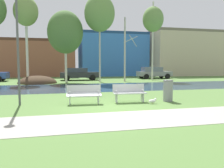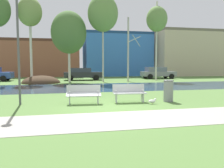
{
  "view_description": "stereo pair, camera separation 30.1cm",
  "coord_description": "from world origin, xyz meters",
  "px_view_note": "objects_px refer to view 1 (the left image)",
  "views": [
    {
      "loc": [
        -2.34,
        -9.46,
        1.86
      ],
      "look_at": [
        0.33,
        1.57,
        0.87
      ],
      "focal_mm": 36.86,
      "sensor_mm": 36.0,
      "label": 1
    },
    {
      "loc": [
        -2.05,
        -9.52,
        1.86
      ],
      "look_at": [
        0.33,
        1.57,
        0.87
      ],
      "focal_mm": 36.86,
      "sensor_mm": 36.0,
      "label": 2
    }
  ],
  "objects_px": {
    "streetlamp": "(17,24)",
    "bench_right": "(129,92)",
    "parked_hatch_third_grey": "(153,72)",
    "bench_left": "(84,94)",
    "trash_bin": "(168,90)",
    "seagull": "(153,101)",
    "parked_sedan_second_dark": "(79,74)"
  },
  "relations": [
    {
      "from": "bench_left",
      "to": "streetlamp",
      "type": "height_order",
      "value": "streetlamp"
    },
    {
      "from": "seagull",
      "to": "parked_hatch_third_grey",
      "type": "height_order",
      "value": "parked_hatch_third_grey"
    },
    {
      "from": "bench_right",
      "to": "parked_hatch_third_grey",
      "type": "distance_m",
      "value": 19.1
    },
    {
      "from": "bench_left",
      "to": "bench_right",
      "type": "height_order",
      "value": "same"
    },
    {
      "from": "bench_left",
      "to": "bench_right",
      "type": "bearing_deg",
      "value": 0.0
    },
    {
      "from": "streetlamp",
      "to": "parked_hatch_third_grey",
      "type": "relative_size",
      "value": 1.25
    },
    {
      "from": "bench_right",
      "to": "parked_hatch_third_grey",
      "type": "bearing_deg",
      "value": 62.66
    },
    {
      "from": "bench_right",
      "to": "streetlamp",
      "type": "relative_size",
      "value": 0.3
    },
    {
      "from": "parked_sedan_second_dark",
      "to": "parked_hatch_third_grey",
      "type": "relative_size",
      "value": 1.02
    },
    {
      "from": "parked_hatch_third_grey",
      "to": "trash_bin",
      "type": "bearing_deg",
      "value": -111.62
    },
    {
      "from": "trash_bin",
      "to": "streetlamp",
      "type": "bearing_deg",
      "value": 175.1
    },
    {
      "from": "bench_right",
      "to": "seagull",
      "type": "distance_m",
      "value": 1.22
    },
    {
      "from": "parked_sedan_second_dark",
      "to": "bench_right",
      "type": "bearing_deg",
      "value": -86.7
    },
    {
      "from": "parked_sedan_second_dark",
      "to": "parked_hatch_third_grey",
      "type": "xyz_separation_m",
      "value": [
        9.71,
        0.75,
        0.03
      ]
    },
    {
      "from": "trash_bin",
      "to": "parked_sedan_second_dark",
      "type": "bearing_deg",
      "value": 99.96
    },
    {
      "from": "seagull",
      "to": "bench_left",
      "type": "bearing_deg",
      "value": 167.29
    },
    {
      "from": "bench_left",
      "to": "trash_bin",
      "type": "relative_size",
      "value": 1.53
    },
    {
      "from": "streetlamp",
      "to": "bench_right",
      "type": "bearing_deg",
      "value": -4.2
    },
    {
      "from": "seagull",
      "to": "parked_sedan_second_dark",
      "type": "relative_size",
      "value": 0.1
    },
    {
      "from": "parked_hatch_third_grey",
      "to": "seagull",
      "type": "bearing_deg",
      "value": -113.94
    },
    {
      "from": "bench_left",
      "to": "parked_hatch_third_grey",
      "type": "height_order",
      "value": "parked_hatch_third_grey"
    },
    {
      "from": "streetlamp",
      "to": "parked_hatch_third_grey",
      "type": "height_order",
      "value": "streetlamp"
    },
    {
      "from": "trash_bin",
      "to": "seagull",
      "type": "bearing_deg",
      "value": -155.11
    },
    {
      "from": "streetlamp",
      "to": "parked_hatch_third_grey",
      "type": "bearing_deg",
      "value": 50.1
    },
    {
      "from": "bench_left",
      "to": "streetlamp",
      "type": "bearing_deg",
      "value": 172.6
    },
    {
      "from": "bench_left",
      "to": "seagull",
      "type": "xyz_separation_m",
      "value": [
        3.15,
        -0.71,
        -0.34
      ]
    },
    {
      "from": "bench_right",
      "to": "parked_hatch_third_grey",
      "type": "height_order",
      "value": "parked_hatch_third_grey"
    },
    {
      "from": "seagull",
      "to": "parked_sedan_second_dark",
      "type": "height_order",
      "value": "parked_sedan_second_dark"
    },
    {
      "from": "bench_right",
      "to": "trash_bin",
      "type": "bearing_deg",
      "value": -6.75
    },
    {
      "from": "streetlamp",
      "to": "bench_left",
      "type": "bearing_deg",
      "value": -7.4
    },
    {
      "from": "trash_bin",
      "to": "streetlamp",
      "type": "height_order",
      "value": "streetlamp"
    },
    {
      "from": "trash_bin",
      "to": "parked_sedan_second_dark",
      "type": "xyz_separation_m",
      "value": [
        -2.89,
        16.45,
        0.2
      ]
    }
  ]
}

